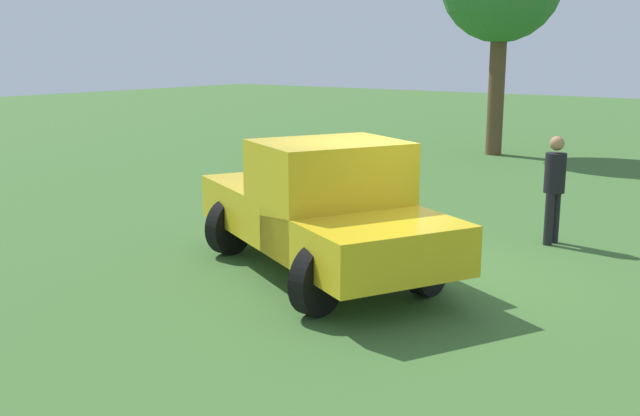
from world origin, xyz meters
TOP-DOWN VIEW (x-y plane):
  - ground_plane at (0.00, 0.00)m, footprint 80.00×80.00m
  - pickup_truck at (-0.63, 0.88)m, footprint 3.64×4.87m
  - person_bystander at (2.81, -1.01)m, footprint 0.36×0.36m

SIDE VIEW (x-z plane):
  - ground_plane at x=0.00m, z-range 0.00..0.00m
  - pickup_truck at x=-0.63m, z-range 0.04..1.87m
  - person_bystander at x=2.81m, z-range 0.11..1.80m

